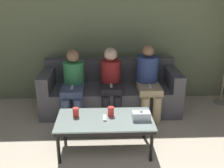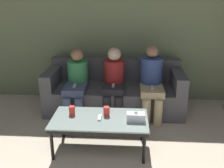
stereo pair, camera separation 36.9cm
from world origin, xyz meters
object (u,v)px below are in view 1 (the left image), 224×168
tissue_box (141,116)px  seated_person_mid_left (111,80)px  game_remote (105,118)px  couch (110,92)px  seated_person_mid_right (148,79)px  cup_near_right (111,111)px  seated_person_left_end (73,82)px  cup_near_left (76,112)px  coffee_table (105,122)px

tissue_box → seated_person_mid_left: bearing=106.9°
tissue_box → game_remote: tissue_box is taller
couch → game_remote: couch is taller
tissue_box → seated_person_mid_left: seated_person_mid_left is taller
tissue_box → seated_person_mid_left: 1.13m
tissue_box → seated_person_mid_right: 1.11m
tissue_box → seated_person_mid_right: (0.26, 1.07, 0.11)m
cup_near_right → seated_person_mid_left: (0.04, 0.96, 0.09)m
cup_near_right → seated_person_left_end: 1.09m
cup_near_left → game_remote: 0.37m
coffee_table → seated_person_mid_right: seated_person_mid_right is taller
seated_person_left_end → tissue_box: bearing=-48.8°
seated_person_left_end → seated_person_mid_left: 0.59m
couch → game_remote: 1.26m
cup_near_left → game_remote: size_ratio=0.78×
cup_near_right → seated_person_mid_left: seated_person_mid_left is taller
couch → seated_person_mid_left: seated_person_mid_left is taller
cup_near_left → seated_person_left_end: bearing=97.3°
game_remote → seated_person_mid_left: 1.06m
cup_near_left → game_remote: (0.36, -0.07, -0.05)m
couch → tissue_box: couch is taller
couch → cup_near_left: bearing=-111.9°
cup_near_left → seated_person_mid_right: size_ratio=0.10×
couch → cup_near_left: 1.28m
game_remote → seated_person_mid_right: size_ratio=0.13×
couch → seated_person_left_end: 0.69m
seated_person_left_end → seated_person_mid_right: 1.18m
tissue_box → seated_person_left_end: 1.40m
cup_near_left → seated_person_mid_right: bearing=42.1°
seated_person_mid_right → seated_person_mid_left: bearing=179.3°
game_remote → seated_person_mid_right: seated_person_mid_right is taller
seated_person_mid_left → cup_near_left: bearing=-116.0°
coffee_table → seated_person_left_end: size_ratio=1.12×
seated_person_left_end → seated_person_mid_right: seated_person_mid_right is taller
coffee_table → seated_person_left_end: 1.13m
seated_person_mid_left → seated_person_mid_right: seated_person_mid_right is taller
tissue_box → couch: bearing=104.4°
couch → seated_person_left_end: seated_person_left_end is taller
coffee_table → cup_near_left: (-0.36, 0.07, 0.10)m
cup_near_left → couch: bearing=68.1°
game_remote → seated_person_mid_left: size_ratio=0.14×
couch → cup_near_left: (-0.47, -1.17, 0.19)m
couch → seated_person_left_end: (-0.59, -0.23, 0.26)m
coffee_table → seated_person_left_end: (-0.48, 1.01, 0.17)m
coffee_table → seated_person_mid_right: bearing=55.7°
seated_person_left_end → cup_near_left: bearing=-82.7°
cup_near_left → cup_near_right: (0.44, 0.01, 0.00)m
cup_near_right → coffee_table: bearing=-134.7°
seated_person_mid_left → cup_near_right: bearing=-92.1°
coffee_table → tissue_box: (0.44, -0.04, 0.09)m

